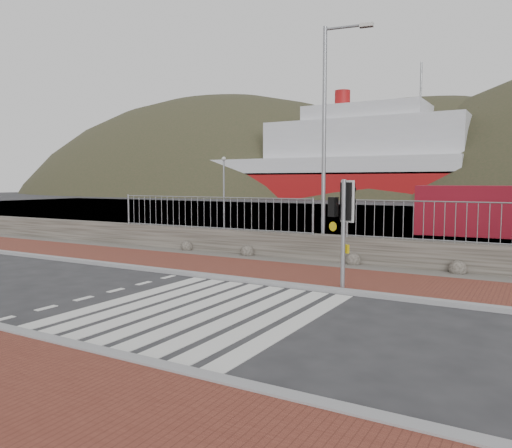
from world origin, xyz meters
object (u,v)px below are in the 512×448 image
Objects in this scene: ferry at (326,165)px; traffic_signal_far at (342,210)px; streetlight at (328,129)px; shipping_container at (480,211)px.

ferry is 18.20× the size of traffic_signal_far.
ferry is at bearing -46.57° from traffic_signal_far.
ferry reaches higher than traffic_signal_far.
ferry reaches higher than streetlight.
traffic_signal_far reaches higher than shipping_container.
shipping_container is (1.54, 15.58, -0.74)m from traffic_signal_far.
ferry is 56.60m from shipping_container.
ferry is 6.26× the size of streetlight.
shipping_container is at bearing -74.51° from traffic_signal_far.
traffic_signal_far is at bearing -72.18° from streetlight.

